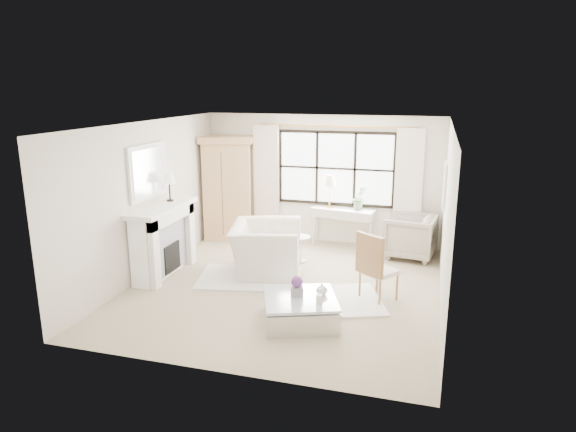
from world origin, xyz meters
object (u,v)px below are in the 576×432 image
armoire (228,187)px  coffee_table (300,310)px  club_armchair (266,249)px  console_table (343,227)px

armoire → coffee_table: size_ratio=1.74×
armoire → coffee_table: 4.53m
coffee_table → club_armchair: bearing=101.2°
club_armchair → coffee_table: 2.11m
console_table → coffee_table: console_table is taller
console_table → coffee_table: size_ratio=1.05×
console_table → coffee_table: (0.06, -3.73, -0.22)m
armoire → club_armchair: bearing=-67.4°
coffee_table → console_table: bearing=70.2°
console_table → club_armchair: size_ratio=0.99×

